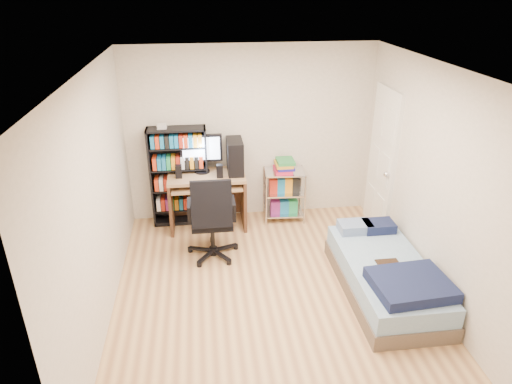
{
  "coord_description": "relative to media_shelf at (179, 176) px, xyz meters",
  "views": [
    {
      "loc": [
        -0.7,
        -4.18,
        3.25
      ],
      "look_at": [
        -0.12,
        0.4,
        1.09
      ],
      "focal_mm": 32.0,
      "sensor_mm": 36.0,
      "label": 1
    }
  ],
  "objects": [
    {
      "name": "room",
      "position": [
        1.04,
        -1.84,
        0.51
      ],
      "size": [
        3.58,
        4.08,
        2.58
      ],
      "color": "tan",
      "rests_on": "ground"
    },
    {
      "name": "media_shelf",
      "position": [
        0.0,
        0.0,
        0.0
      ],
      "size": [
        0.8,
        0.27,
        1.49
      ],
      "color": "black",
      "rests_on": "room"
    },
    {
      "name": "computer_desk",
      "position": [
        0.49,
        -0.12,
        -0.01
      ],
      "size": [
        1.06,
        0.62,
        1.34
      ],
      "color": "#A17A53",
      "rests_on": "room"
    },
    {
      "name": "office_chair",
      "position": [
        0.42,
        -1.0,
        -0.37
      ],
      "size": [
        0.67,
        0.67,
        1.13
      ],
      "rotation": [
        0.0,
        0.0,
        -0.0
      ],
      "color": "black",
      "rests_on": "room"
    },
    {
      "name": "wire_cart",
      "position": [
        1.5,
        -0.09,
        -0.12
      ],
      "size": [
        0.61,
        0.45,
        0.94
      ],
      "rotation": [
        0.0,
        0.0,
        -0.06
      ],
      "color": "silver",
      "rests_on": "room"
    },
    {
      "name": "bed",
      "position": [
        2.32,
        -1.99,
        -0.51
      ],
      "size": [
        0.9,
        1.8,
        0.51
      ],
      "color": "brown",
      "rests_on": "room"
    },
    {
      "name": "door",
      "position": [
        2.76,
        -0.49,
        0.26
      ],
      "size": [
        0.12,
        0.8,
        2.0
      ],
      "color": "white",
      "rests_on": "room"
    }
  ]
}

